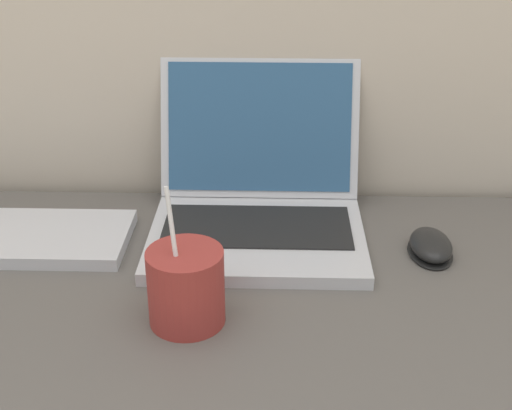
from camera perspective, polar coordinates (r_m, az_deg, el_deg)
The scene contains 3 objects.
laptop at distance 1.14m, azimuth 0.15°, elevation 0.67°, with size 0.33×0.34×0.25m.
drink_cup at distance 0.92m, azimuth -5.62°, elevation -6.44°, with size 0.10×0.10×0.19m.
computer_mouse at distance 1.12m, azimuth 13.80°, elevation -3.20°, with size 0.07×0.11×0.03m.
Camera 1 is at (0.10, -0.59, 1.26)m, focal length 50.00 mm.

